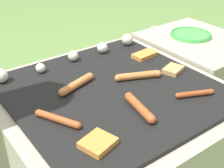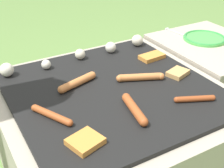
{
  "view_description": "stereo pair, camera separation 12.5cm",
  "coord_description": "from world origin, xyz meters",
  "views": [
    {
      "loc": [
        -0.64,
        -0.87,
        1.08
      ],
      "look_at": [
        0.0,
        0.0,
        0.46
      ],
      "focal_mm": 50.0,
      "sensor_mm": 36.0,
      "label": 1
    },
    {
      "loc": [
        -0.54,
        -0.94,
        1.08
      ],
      "look_at": [
        0.0,
        0.0,
        0.46
      ],
      "focal_mm": 50.0,
      "sensor_mm": 36.0,
      "label": 2
    }
  ],
  "objects": [
    {
      "name": "plate_colorful",
      "position": [
        0.7,
        0.2,
        0.45
      ],
      "size": [
        0.23,
        0.23,
        0.02
      ],
      "color": "#4CB24C",
      "rests_on": "side_ledge"
    },
    {
      "name": "grill",
      "position": [
        0.0,
        0.0,
        0.22
      ],
      "size": [
        0.9,
        0.9,
        0.44
      ],
      "color": "#A89E8C",
      "rests_on": "ground_plane"
    },
    {
      "name": "sausage_back_center",
      "position": [
        -0.28,
        -0.07,
        0.45
      ],
      "size": [
        0.1,
        0.17,
        0.02
      ],
      "color": "#A34C23",
      "rests_on": "grill"
    },
    {
      "name": "bread_slice_center",
      "position": [
        0.31,
        -0.04,
        0.45
      ],
      "size": [
        0.11,
        0.09,
        0.02
      ],
      "color": "tan",
      "rests_on": "grill"
    },
    {
      "name": "sausage_mid_left",
      "position": [
        0.14,
        -0.0,
        0.45
      ],
      "size": [
        0.19,
        0.1,
        0.03
      ],
      "color": "#C6753D",
      "rests_on": "grill"
    },
    {
      "name": "side_ledge",
      "position": [
        0.7,
        0.14,
        0.22
      ],
      "size": [
        0.49,
        0.58,
        0.44
      ],
      "color": "#A89E8C",
      "rests_on": "ground_plane"
    },
    {
      "name": "fork_utensil",
      "position": [
        0.64,
        0.36,
        0.44
      ],
      "size": [
        0.04,
        0.18,
        0.01
      ],
      "color": "silver",
      "rests_on": "side_ledge"
    },
    {
      "name": "sausage_back_left",
      "position": [
        -0.02,
        -0.19,
        0.45
      ],
      "size": [
        0.06,
        0.19,
        0.03
      ],
      "color": "#A34C23",
      "rests_on": "grill"
    },
    {
      "name": "sausage_mid_right",
      "position": [
        0.22,
        -0.24,
        0.45
      ],
      "size": [
        0.15,
        0.08,
        0.02
      ],
      "color": "#93421E",
      "rests_on": "grill"
    },
    {
      "name": "bread_slice_right",
      "position": [
        -0.24,
        -0.25,
        0.45
      ],
      "size": [
        0.12,
        0.11,
        0.02
      ],
      "color": "#D18438",
      "rests_on": "grill"
    },
    {
      "name": "sausage_front_center",
      "position": [
        -0.11,
        0.09,
        0.45
      ],
      "size": [
        0.19,
        0.08,
        0.03
      ],
      "color": "#C6753D",
      "rests_on": "grill"
    },
    {
      "name": "bread_slice_left",
      "position": [
        0.31,
        0.15,
        0.45
      ],
      "size": [
        0.12,
        0.08,
        0.02
      ],
      "color": "#D18438",
      "rests_on": "grill"
    },
    {
      "name": "mushroom_row",
      "position": [
        0.01,
        0.31,
        0.46
      ],
      "size": [
        0.73,
        0.07,
        0.06
      ],
      "color": "silver",
      "rests_on": "grill"
    },
    {
      "name": "ground_plane",
      "position": [
        0.0,
        0.0,
        0.0
      ],
      "size": [
        14.0,
        14.0,
        0.0
      ],
      "primitive_type": "plane",
      "color": "#608442"
    }
  ]
}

